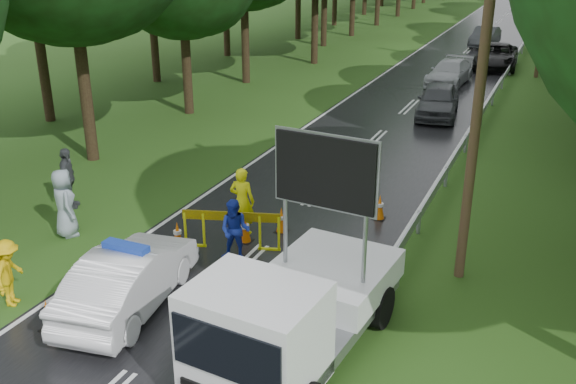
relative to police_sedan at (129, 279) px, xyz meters
The scene contains 21 objects.
ground 2.98m from the police_sedan, 60.28° to the left, with size 160.00×160.00×0.00m, color #244313.
road 32.55m from the police_sedan, 87.48° to the left, with size 7.00×140.00×0.02m, color black.
guardrail 32.59m from the police_sedan, 80.94° to the left, with size 0.12×60.06×0.70m.
utility_pole_near 9.11m from the police_sedan, 34.22° to the left, with size 1.40×0.24×10.00m.
police_sedan is the anchor object (origin of this frame).
work_truck 4.22m from the police_sedan, ahead, with size 2.88×5.66×4.36m.
barrier 3.59m from the police_sedan, 78.39° to the left, with size 2.56×0.85×1.10m.
officer 4.55m from the police_sedan, 83.28° to the left, with size 0.72×0.47×1.98m, color #EAEF0D.
civilian 3.22m from the police_sedan, 69.95° to the left, with size 0.82×0.64×1.68m, color #182EA2.
bystander_left 2.77m from the police_sedan, 159.05° to the right, with size 1.05×0.60×1.62m, color gold.
bystander_mid 6.63m from the police_sedan, 142.74° to the left, with size 1.13×0.47×1.93m, color #3F4246.
bystander_right 4.64m from the police_sedan, 148.88° to the left, with size 0.97×0.63×1.98m, color #8999A5.
queue_car_first 19.62m from the police_sedan, 81.13° to the left, with size 1.80×4.46×1.52m, color #3A3C41.
queue_car_second 26.57m from the police_sedan, 85.18° to the left, with size 1.89×4.65×1.35m, color #AAADB3.
queue_car_third 32.73m from the police_sedan, 82.92° to the left, with size 2.51×5.43×1.51m, color black.
queue_car_fourth 40.69m from the police_sedan, 86.85° to the left, with size 1.54×4.42×1.46m, color #3D3F44.
cone_near_left 1.87m from the police_sedan, 125.62° to the right, with size 0.36×0.36×0.75m.
cone_center 4.13m from the police_sedan, 78.01° to the left, with size 0.38×0.38×0.81m.
cone_far 5.25m from the police_sedan, 73.20° to the left, with size 0.37×0.37×0.77m.
cone_left_mid 3.11m from the police_sedan, 102.81° to the left, with size 0.36×0.36×0.76m.
cone_right 8.00m from the police_sedan, 61.33° to the left, with size 0.37×0.37×0.79m.
Camera 1 is at (6.97, -12.68, 8.00)m, focal length 40.00 mm.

